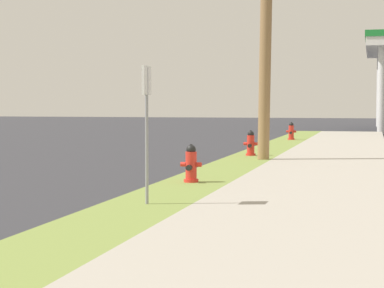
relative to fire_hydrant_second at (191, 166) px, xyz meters
The scene contains 4 objects.
fire_hydrant_second is the anchor object (origin of this frame).
fire_hydrant_third 7.33m from the fire_hydrant_second, 90.26° to the left, with size 0.42×0.37×0.74m.
fire_hydrant_fourth 16.75m from the fire_hydrant_second, 89.55° to the left, with size 0.42×0.37×0.74m.
street_sign_post 3.33m from the fire_hydrant_second, 88.47° to the right, with size 0.05×0.36×2.12m.
Camera 1 is at (4.07, 0.05, 1.68)m, focal length 67.26 mm.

